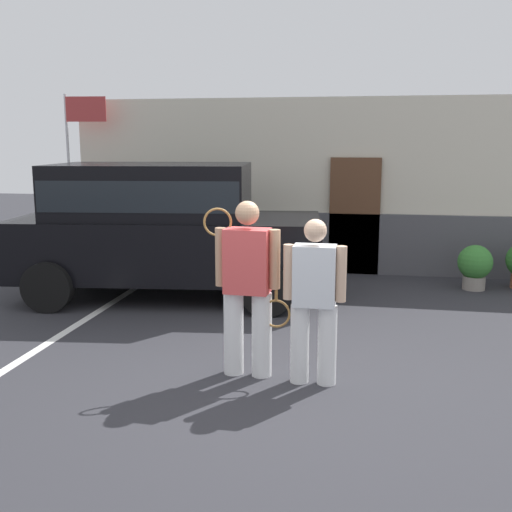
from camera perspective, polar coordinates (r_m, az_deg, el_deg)
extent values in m
plane|color=#2D2D33|center=(6.30, 1.65, -11.57)|extent=(40.00, 40.00, 0.00)
cube|color=silver|center=(8.50, -16.14, -6.03)|extent=(0.12, 4.40, 0.01)
cube|color=beige|center=(11.35, 5.96, 6.55)|extent=(9.23, 0.30, 3.16)
cube|color=#4C4C51|center=(11.27, 5.77, 1.26)|extent=(7.75, 0.10, 1.10)
cube|color=brown|center=(11.15, 9.18, 3.67)|extent=(0.90, 0.06, 2.10)
cube|color=black|center=(9.47, -8.10, 0.94)|extent=(4.79, 2.41, 0.90)
cube|color=black|center=(9.42, -9.73, 6.05)|extent=(3.08, 2.08, 0.80)
cube|color=black|center=(9.42, -9.73, 5.93)|extent=(3.03, 2.09, 0.44)
cylinder|color=black|center=(10.29, 1.53, -0.67)|extent=(0.74, 0.34, 0.72)
cylinder|color=black|center=(8.44, 1.02, -3.21)|extent=(0.74, 0.34, 0.72)
cylinder|color=black|center=(10.86, -15.03, -0.44)|extent=(0.74, 0.34, 0.72)
cylinder|color=black|center=(9.13, -18.84, -2.73)|extent=(0.74, 0.34, 0.72)
cylinder|color=white|center=(6.29, 0.54, -7.37)|extent=(0.21, 0.21, 0.88)
cylinder|color=white|center=(6.36, -2.10, -7.17)|extent=(0.21, 0.21, 0.88)
cube|color=#E04C4C|center=(6.13, -0.81, -0.46)|extent=(0.46, 0.30, 0.65)
sphere|color=tan|center=(6.05, -0.82, 4.04)|extent=(0.24, 0.24, 0.24)
cylinder|color=tan|center=(6.06, 1.76, -0.32)|extent=(0.11, 0.11, 0.60)
cylinder|color=tan|center=(6.20, -3.32, -0.09)|extent=(0.11, 0.11, 0.60)
torus|color=olive|center=(6.20, -3.61, 3.18)|extent=(0.29, 0.09, 0.29)
cylinder|color=olive|center=(6.24, -3.58, 1.04)|extent=(0.03, 0.03, 0.20)
cylinder|color=white|center=(6.14, 6.66, -8.27)|extent=(0.19, 0.19, 0.80)
cylinder|color=white|center=(6.16, 4.10, -8.15)|extent=(0.19, 0.19, 0.80)
cube|color=silver|center=(5.96, 5.49, -1.83)|extent=(0.41, 0.26, 0.60)
sphere|color=beige|center=(5.88, 5.57, 2.39)|extent=(0.22, 0.22, 0.22)
cylinder|color=beige|center=(5.93, 7.96, -1.68)|extent=(0.10, 0.10, 0.55)
cylinder|color=beige|center=(5.98, 3.05, -1.50)|extent=(0.10, 0.10, 0.55)
torus|color=olive|center=(6.15, 1.88, -5.40)|extent=(0.37, 0.03, 0.37)
cylinder|color=olive|center=(6.09, 1.90, -3.28)|extent=(0.03, 0.03, 0.20)
cylinder|color=gray|center=(10.59, 19.67, -2.37)|extent=(0.36, 0.36, 0.22)
sphere|color=#387F33|center=(10.52, 19.79, -0.54)|extent=(0.56, 0.56, 0.56)
cylinder|color=silver|center=(12.10, -17.00, 6.59)|extent=(0.05, 0.05, 3.24)
cube|color=#B23838|center=(11.92, -15.61, 13.08)|extent=(0.75, 0.10, 0.45)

